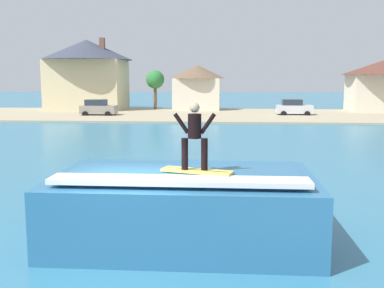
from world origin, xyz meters
name	(u,v)px	position (x,y,z in m)	size (l,w,h in m)	color
ground_plane	(129,257)	(0.00, 0.00, 0.00)	(260.00, 260.00, 0.00)	teal
wave_crest	(184,205)	(1.17, 1.35, 0.90)	(6.56, 4.21, 1.91)	#2C6892
surfboard	(197,171)	(1.54, 0.69, 1.94)	(1.79, 0.96, 0.06)	#EAD159
surfer	(195,133)	(1.48, 0.70, 2.87)	(1.02, 0.32, 1.61)	black
shoreline_bank	(206,115)	(0.00, 41.30, 0.09)	(120.00, 18.48, 0.17)	tan
car_near_shore	(98,108)	(-11.69, 39.08, 0.94)	(3.81, 2.23, 1.86)	gray
car_far_shore	(294,108)	(9.59, 40.99, 0.94)	(3.86, 2.08, 1.86)	silver
house_with_chimney	(87,70)	(-15.60, 48.32, 5.21)	(11.63, 11.63, 9.12)	beige
house_small_cottage	(197,85)	(-1.53, 48.88, 3.23)	(7.22, 7.22, 5.79)	beige
tree_tall_bare	(155,80)	(-6.88, 48.60, 3.90)	(2.34, 2.34, 5.16)	brown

